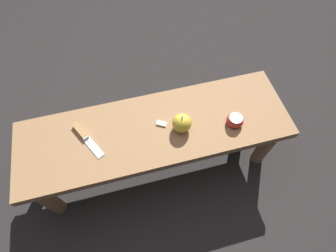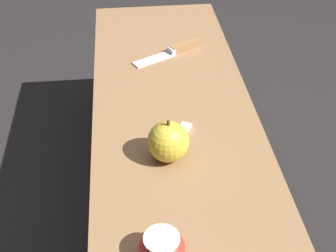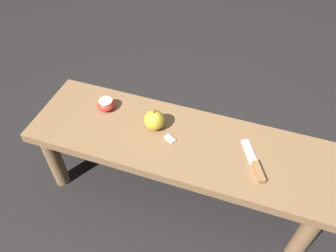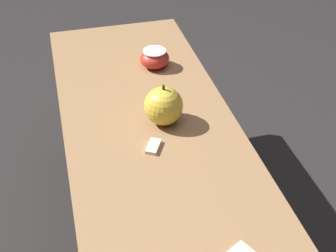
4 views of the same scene
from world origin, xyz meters
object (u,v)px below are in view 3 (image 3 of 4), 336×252
wooden_bench (179,150)px  apple_cut (106,104)px  knife (256,166)px  apple_whole (154,120)px

wooden_bench → apple_cut: 0.37m
wooden_bench → apple_cut: bearing=-10.6°
knife → apple_whole: bearing=53.4°
apple_whole → wooden_bench: bearing=165.1°
apple_whole → apple_cut: apple_whole is taller
wooden_bench → knife: knife is taller
apple_whole → apple_cut: bearing=-8.5°
wooden_bench → knife: bearing=173.1°
wooden_bench → knife: 0.32m
wooden_bench → apple_whole: 0.16m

